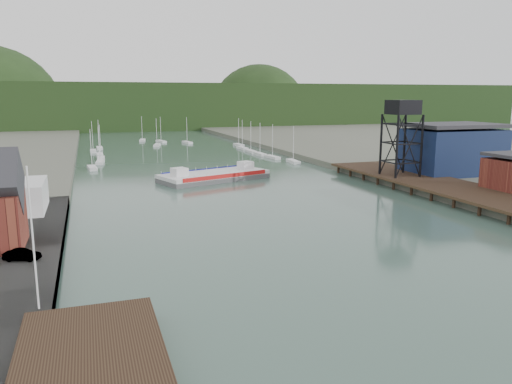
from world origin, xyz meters
TOP-DOWN VIEW (x-y plane):
  - ground at (0.00, 0.00)m, footprint 600.00×600.00m
  - west_stage at (-29.00, 0.00)m, footprint 10.00×18.00m
  - east_pier at (37.00, 45.00)m, footprint 14.00×70.00m
  - flagpole at (-33.00, 10.00)m, footprint 0.16×0.16m
  - lift_tower at (35.00, 58.00)m, footprint 6.50×6.50m
  - blue_shed at (50.00, 60.00)m, footprint 20.50×14.50m
  - marina_sailboats at (0.08, 138.46)m, footprint 57.71×92.65m
  - distant_hills at (-3.98, 301.35)m, footprint 500.00×120.00m
  - chain_ferry at (-1.26, 77.33)m, footprint 26.69×17.35m
  - car_west_b at (-35.74, 24.00)m, footprint 4.01×2.50m

SIDE VIEW (x-z plane):
  - ground at x=0.00m, z-range 0.00..0.00m
  - marina_sailboats at x=0.08m, z-range -0.10..0.80m
  - west_stage at x=-29.00m, z-range 0.00..1.80m
  - chain_ferry at x=-1.26m, z-range -0.76..2.81m
  - east_pier at x=37.00m, z-range 0.67..3.12m
  - car_west_b at x=-35.74m, z-range 1.60..2.85m
  - blue_shed at x=50.00m, z-range 1.41..12.71m
  - flagpole at x=-33.00m, z-range 1.60..13.60m
  - distant_hills at x=-3.98m, z-range -29.62..50.38m
  - lift_tower at x=35.00m, z-range 7.65..23.65m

